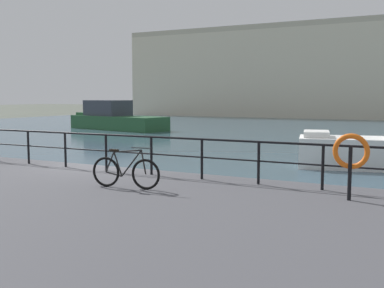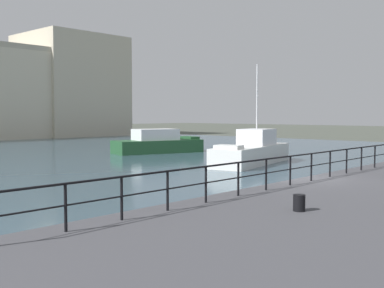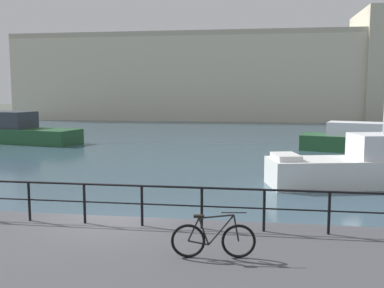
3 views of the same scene
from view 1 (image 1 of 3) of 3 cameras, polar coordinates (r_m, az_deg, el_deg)
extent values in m
plane|color=#4C5147|center=(15.21, -11.62, -5.23)|extent=(240.00, 240.00, 0.00)
cube|color=#385160|center=(42.95, 14.51, 1.81)|extent=(80.00, 60.00, 0.01)
cube|color=beige|center=(66.30, 19.23, 8.09)|extent=(63.28, 11.38, 11.72)
cube|color=#B1A993|center=(61.60, 18.70, 14.12)|extent=(63.28, 0.60, 0.70)
cube|color=white|center=(19.91, 14.94, 1.21)|extent=(1.33, 1.76, 0.24)
cube|color=#23512D|center=(41.00, -8.98, 2.57)|extent=(9.87, 4.85, 1.18)
cube|color=#333842|center=(41.96, -10.23, 4.35)|extent=(4.21, 3.21, 1.35)
cube|color=#23512D|center=(44.00, -12.46, 3.65)|extent=(1.54, 2.26, 0.24)
cylinder|color=black|center=(15.90, -19.33, -0.39)|extent=(0.07, 0.07, 1.05)
cylinder|color=black|center=(14.81, -15.19, -0.70)|extent=(0.07, 0.07, 1.05)
cylinder|color=black|center=(13.82, -10.43, -1.05)|extent=(0.07, 0.07, 1.05)
cylinder|color=black|center=(12.94, -4.98, -1.44)|extent=(0.07, 0.07, 1.05)
cylinder|color=black|center=(12.19, 1.21, -1.87)|extent=(0.07, 0.07, 1.05)
cylinder|color=black|center=(11.60, 8.12, -2.33)|extent=(0.07, 0.07, 1.05)
cylinder|color=black|center=(11.20, 15.65, -2.78)|extent=(0.07, 0.07, 1.05)
cylinder|color=black|center=(15.30, -17.39, 1.41)|extent=(23.27, 0.06, 0.06)
cylinder|color=black|center=(15.34, -17.34, -0.35)|extent=(23.27, 0.04, 0.04)
torus|color=black|center=(10.90, -5.66, -3.70)|extent=(0.72, 0.15, 0.72)
torus|color=black|center=(11.38, -10.44, -3.36)|extent=(0.72, 0.15, 0.72)
cylinder|color=black|center=(11.02, -7.39, -2.35)|extent=(0.55, 0.11, 0.66)
cylinder|color=black|center=(11.19, -9.03, -2.43)|extent=(0.24, 0.07, 0.58)
cylinder|color=black|center=(11.03, -7.87, -0.86)|extent=(0.72, 0.13, 0.11)
cylinder|color=black|center=(11.29, -9.51, -3.63)|extent=(0.43, 0.09, 0.12)
cylinder|color=black|center=(11.29, -9.97, -2.17)|extent=(0.26, 0.07, 0.51)
cylinder|color=black|center=(10.88, -5.93, -2.23)|extent=(0.14, 0.05, 0.57)
cube|color=black|center=(11.20, -9.50, -0.75)|extent=(0.23, 0.12, 0.05)
cylinder|color=black|center=(10.86, -6.20, -0.49)|extent=(0.52, 0.09, 0.02)
cylinder|color=black|center=(10.25, 18.69, -3.37)|extent=(0.08, 0.08, 1.15)
torus|color=orange|center=(10.25, 18.82, -0.85)|extent=(0.75, 0.11, 0.75)
camera|label=2|loc=(26.56, -58.86, 3.86)|focal=44.63mm
camera|label=3|loc=(5.69, -61.52, 15.98)|focal=40.72mm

